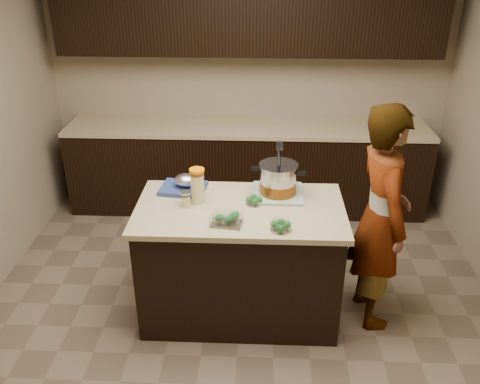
% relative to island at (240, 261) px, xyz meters
% --- Properties ---
extents(ground_plane, '(4.00, 4.00, 0.00)m').
position_rel_island_xyz_m(ground_plane, '(0.00, 0.00, -0.45)').
color(ground_plane, brown).
rests_on(ground_plane, ground).
extents(room_shell, '(4.04, 4.04, 2.72)m').
position_rel_island_xyz_m(room_shell, '(0.00, 0.00, 1.26)').
color(room_shell, tan).
rests_on(room_shell, ground).
extents(back_cabinets, '(3.60, 0.63, 2.33)m').
position_rel_island_xyz_m(back_cabinets, '(0.00, 1.74, 0.49)').
color(back_cabinets, black).
rests_on(back_cabinets, ground).
extents(island, '(1.46, 0.81, 0.90)m').
position_rel_island_xyz_m(island, '(0.00, 0.00, 0.00)').
color(island, black).
rests_on(island, ground).
extents(dish_towel, '(0.36, 0.36, 0.02)m').
position_rel_island_xyz_m(dish_towel, '(0.27, 0.21, 0.46)').
color(dish_towel, '#59845B').
rests_on(dish_towel, island).
extents(stock_pot, '(0.39, 0.33, 0.40)m').
position_rel_island_xyz_m(stock_pot, '(0.27, 0.21, 0.56)').
color(stock_pot, '#B7B7BC').
rests_on(stock_pot, dish_towel).
extents(lemonade_pitcher, '(0.11, 0.11, 0.25)m').
position_rel_island_xyz_m(lemonade_pitcher, '(-0.30, 0.06, 0.57)').
color(lemonade_pitcher, '#DCCE86').
rests_on(lemonade_pitcher, island).
extents(mason_jar, '(0.09, 0.09, 0.12)m').
position_rel_island_xyz_m(mason_jar, '(-0.38, 0.00, 0.50)').
color(mason_jar, '#DCCE86').
rests_on(mason_jar, island).
extents(broccoli_tub_left, '(0.14, 0.14, 0.06)m').
position_rel_island_xyz_m(broccoli_tub_left, '(0.10, 0.05, 0.47)').
color(broccoli_tub_left, silver).
rests_on(broccoli_tub_left, island).
extents(broccoli_tub_right, '(0.17, 0.17, 0.06)m').
position_rel_island_xyz_m(broccoli_tub_right, '(0.27, -0.29, 0.48)').
color(broccoli_tub_right, silver).
rests_on(broccoli_tub_right, island).
extents(broccoli_tub_rect, '(0.22, 0.17, 0.07)m').
position_rel_island_xyz_m(broccoli_tub_rect, '(-0.08, -0.23, 0.48)').
color(broccoli_tub_rect, silver).
rests_on(broccoli_tub_rect, island).
extents(blue_tray, '(0.35, 0.30, 0.12)m').
position_rel_island_xyz_m(blue_tray, '(-0.42, 0.25, 0.49)').
color(blue_tray, navy).
rests_on(blue_tray, island).
extents(person, '(0.48, 0.66, 1.66)m').
position_rel_island_xyz_m(person, '(0.98, 0.01, 0.38)').
color(person, gray).
rests_on(person, ground).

